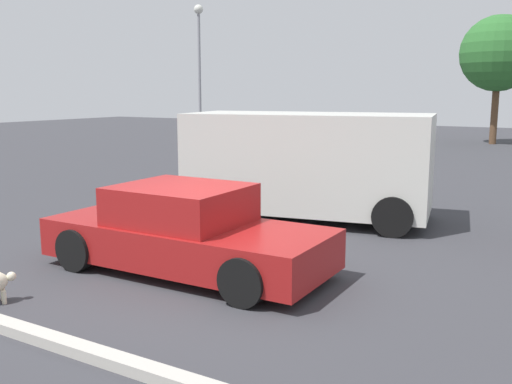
% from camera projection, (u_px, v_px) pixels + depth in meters
% --- Properties ---
extents(ground_plane, '(80.00, 80.00, 0.00)m').
position_uv_depth(ground_plane, '(195.00, 277.00, 8.29)').
color(ground_plane, '#38383D').
extents(sedan_foreground, '(4.34, 1.88, 1.29)m').
position_uv_depth(sedan_foreground, '(185.00, 232.00, 8.49)').
color(sedan_foreground, maroon).
rests_on(sedan_foreground, ground_plane).
extents(van_white, '(5.26, 3.07, 2.21)m').
position_uv_depth(van_white, '(308.00, 162.00, 11.95)').
color(van_white, silver).
rests_on(van_white, ground_plane).
extents(parking_curb, '(9.97, 0.20, 0.12)m').
position_uv_depth(parking_curb, '(48.00, 339.00, 6.08)').
color(parking_curb, '#B7B2A8').
rests_on(parking_curb, ground_plane).
extents(light_post_near, '(0.44, 0.44, 6.76)m').
position_uv_depth(light_post_near, '(199.00, 52.00, 27.82)').
color(light_post_near, gray).
rests_on(light_post_near, ground_plane).
extents(tree_back_center, '(3.78, 3.78, 6.44)m').
position_uv_depth(tree_back_center, '(499.00, 54.00, 28.70)').
color(tree_back_center, brown).
rests_on(tree_back_center, ground_plane).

